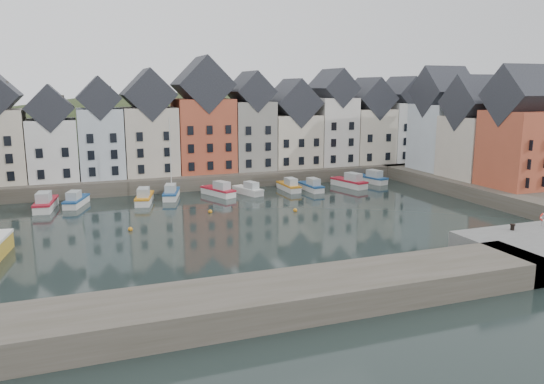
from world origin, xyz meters
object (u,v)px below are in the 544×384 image
life_ring_post (543,217)px  boat_d (171,193)px  mooring_bollard (513,227)px  boat_a (45,203)px

life_ring_post → boat_d: bearing=130.2°
mooring_bollard → life_ring_post: (3.81, 0.12, 0.55)m
boat_d → life_ring_post: bearing=-33.8°
boat_a → mooring_bollard: size_ratio=12.32×
boat_a → life_ring_post: life_ring_post is taller
mooring_bollard → life_ring_post: 3.85m
boat_d → mooring_bollard: size_ratio=20.22×
boat_a → life_ring_post: 56.59m
boat_a → life_ring_post: size_ratio=5.31×
boat_d → life_ring_post: 45.79m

